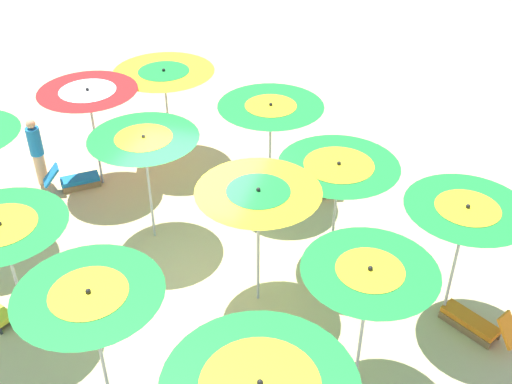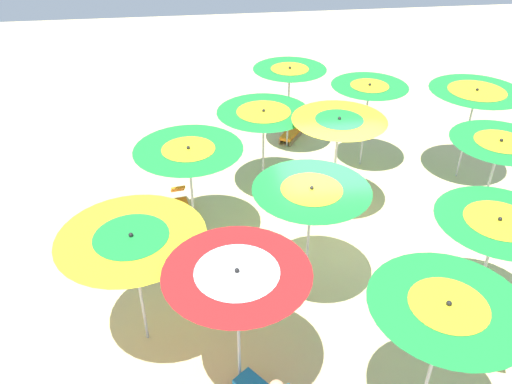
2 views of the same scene
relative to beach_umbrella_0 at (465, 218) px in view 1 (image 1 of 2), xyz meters
The scene contains 16 objects.
ground 5.06m from the beach_umbrella_0, ahead, with size 37.91×37.91×0.04m, color beige.
beach_umbrella_0 is the anchor object (origin of this frame).
beach_umbrella_1 2.37m from the beach_umbrella_0, 25.10° to the right, with size 2.16×2.16×2.18m.
beach_umbrella_2 4.72m from the beach_umbrella_0, 35.64° to the right, with size 2.18×2.18×2.25m.
beach_umbrella_3 7.52m from the beach_umbrella_0, 29.25° to the right, with size 2.29×2.29×2.30m.
beach_umbrella_4 2.17m from the beach_umbrella_0, 54.45° to the left, with size 1.91×1.91×2.31m.
beach_umbrella_5 3.23m from the beach_umbrella_0, ahead, with size 2.04×2.04×2.39m.
beach_umbrella_6 5.74m from the beach_umbrella_0, ahead, with size 2.06×2.06×2.34m.
beach_umbrella_7 7.93m from the beach_umbrella_0, 15.88° to the right, with size 2.09×2.09×2.36m.
beach_umbrella_9 5.71m from the beach_umbrella_0, 35.48° to the left, with size 1.96×1.96×2.42m.
beach_umbrella_10 7.13m from the beach_umbrella_0, 17.59° to the left, with size 2.05×2.05×2.21m.
lounger_1 4.67m from the beach_umbrella_0, 44.90° to the right, with size 1.37×0.54×0.55m.
lounger_2 8.55m from the beach_umbrella_0, 12.75° to the right, with size 1.17×1.03×0.64m.
lounger_3 1.98m from the beach_umbrella_0, 153.55° to the left, with size 1.28×1.00×0.71m.
beachgoer_0 9.22m from the beach_umbrella_0, 11.52° to the right, with size 0.30×0.30×1.60m.
beach_ball 5.06m from the beach_umbrella_0, 24.12° to the right, with size 0.33×0.33×0.33m, color yellow.
Camera 1 is at (-3.55, 8.19, 7.88)m, focal length 43.64 mm.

